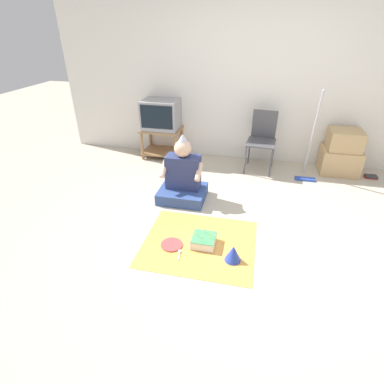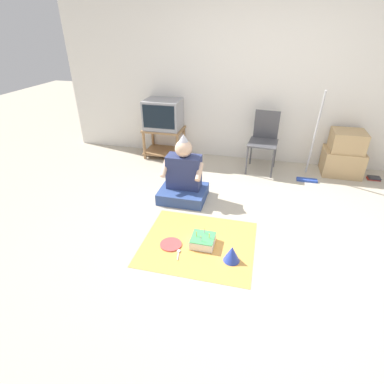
{
  "view_description": "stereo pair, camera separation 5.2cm",
  "coord_description": "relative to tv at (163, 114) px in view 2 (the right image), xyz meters",
  "views": [
    {
      "loc": [
        -0.02,
        -2.62,
        1.96
      ],
      "look_at": [
        -0.64,
        0.15,
        0.35
      ],
      "focal_mm": 28.0,
      "sensor_mm": 36.0,
      "label": 1
    },
    {
      "loc": [
        0.03,
        -2.6,
        1.96
      ],
      "look_at": [
        -0.64,
        0.15,
        0.35
      ],
      "focal_mm": 28.0,
      "sensor_mm": 36.0,
      "label": 2
    }
  ],
  "objects": [
    {
      "name": "plastic_spoon_near",
      "position": [
        0.9,
        -2.31,
        -0.69
      ],
      "size": [
        0.04,
        0.14,
        0.01
      ],
      "color": "white",
      "rests_on": "party_cloth"
    },
    {
      "name": "tv_stand",
      "position": [
        0.0,
        -0.0,
        -0.42
      ],
      "size": [
        0.62,
        0.46,
        0.48
      ],
      "color": "#997047",
      "rests_on": "ground_plane"
    },
    {
      "name": "folding_chair",
      "position": [
        1.59,
        -0.12,
        -0.21
      ],
      "size": [
        0.44,
        0.47,
        0.86
      ],
      "color": "#4C4C51",
      "rests_on": "ground_plane"
    },
    {
      "name": "birthday_cake",
      "position": [
        1.1,
        -2.12,
        -0.65
      ],
      "size": [
        0.23,
        0.23,
        0.15
      ],
      "color": "white",
      "rests_on": "party_cloth"
    },
    {
      "name": "cardboard_box_stack",
      "position": [
        2.74,
        -0.02,
        -0.4
      ],
      "size": [
        0.54,
        0.44,
        0.65
      ],
      "color": "tan",
      "rests_on": "ground_plane"
    },
    {
      "name": "tv",
      "position": [
        0.0,
        0.0,
        0.0
      ],
      "size": [
        0.56,
        0.45,
        0.45
      ],
      "color": "#99999E",
      "rests_on": "tv_stand"
    },
    {
      "name": "party_cloth",
      "position": [
        1.05,
        -2.11,
        -0.7
      ],
      "size": [
        1.12,
        0.99,
        0.01
      ],
      "color": "#EFA84C",
      "rests_on": "ground_plane"
    },
    {
      "name": "person_seated",
      "position": [
        0.67,
        -1.26,
        -0.44
      ],
      "size": [
        0.57,
        0.5,
        0.84
      ],
      "color": "#334C8C",
      "rests_on": "ground_plane"
    },
    {
      "name": "book_pile",
      "position": [
        3.18,
        -0.13,
        -0.68
      ],
      "size": [
        0.17,
        0.12,
        0.04
      ],
      "color": "#B72D28",
      "rests_on": "ground_plane"
    },
    {
      "name": "wall_back",
      "position": [
        1.53,
        0.26,
        0.57
      ],
      "size": [
        6.4,
        0.06,
        2.55
      ],
      "color": "white",
      "rests_on": "ground_plane"
    },
    {
      "name": "ground_plane",
      "position": [
        1.53,
        -1.85,
        -0.7
      ],
      "size": [
        16.0,
        16.0,
        0.0
      ],
      "primitive_type": "plane",
      "color": "#BCB29E"
    },
    {
      "name": "paper_plate",
      "position": [
        0.79,
        -2.21,
        -0.69
      ],
      "size": [
        0.22,
        0.22,
        0.01
      ],
      "color": "#D84C4C",
      "rests_on": "party_cloth"
    },
    {
      "name": "party_hat_blue",
      "position": [
        1.41,
        -2.29,
        -0.61
      ],
      "size": [
        0.16,
        0.16,
        0.16
      ],
      "color": "blue",
      "rests_on": "party_cloth"
    },
    {
      "name": "dust_mop",
      "position": [
        2.25,
        -0.34,
        -0.34
      ],
      "size": [
        0.28,
        0.3,
        1.25
      ],
      "color": "#2D4CB2",
      "rests_on": "ground_plane"
    }
  ]
}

